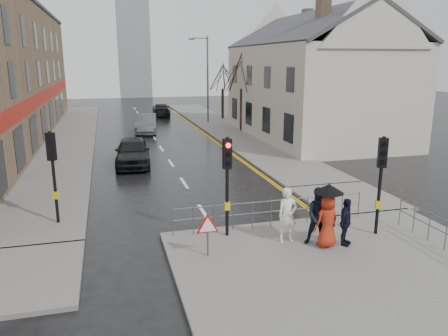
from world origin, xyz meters
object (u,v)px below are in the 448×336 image
pedestrian_a (287,215)px  pedestrian_d (346,222)px  pedestrian_b (320,217)px  car_mid (146,124)px  pedestrian_with_umbrella (328,213)px  car_parked (133,152)px

pedestrian_a → pedestrian_d: pedestrian_a is taller
pedestrian_b → car_mid: (-3.24, 24.81, -0.31)m
pedestrian_with_umbrella → car_parked: 14.49m
car_parked → car_mid: bearing=85.2°
pedestrian_b → car_parked: (-5.06, 13.32, -0.28)m
pedestrian_b → pedestrian_with_umbrella: 0.30m
pedestrian_b → car_mid: 25.02m
pedestrian_with_umbrella → pedestrian_d: bearing=-4.5°
pedestrian_a → pedestrian_with_umbrella: bearing=-34.7°
pedestrian_b → car_parked: size_ratio=0.40×
pedestrian_b → pedestrian_with_umbrella: bearing=-27.8°
car_parked → pedestrian_with_umbrella: bearing=-64.7°
car_parked → car_mid: car_parked is taller
pedestrian_d → car_parked: 14.77m
pedestrian_a → car_parked: bearing=106.8°
pedestrian_b → pedestrian_d: bearing=5.4°
pedestrian_b → pedestrian_d: pedestrian_b is taller
car_parked → pedestrian_d: bearing=-62.4°
pedestrian_with_umbrella → car_parked: (-5.22, 13.51, -0.45)m
pedestrian_with_umbrella → car_parked: pedestrian_with_umbrella is taller
pedestrian_d → car_parked: pedestrian_d is taller
pedestrian_with_umbrella → pedestrian_b: bearing=129.7°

